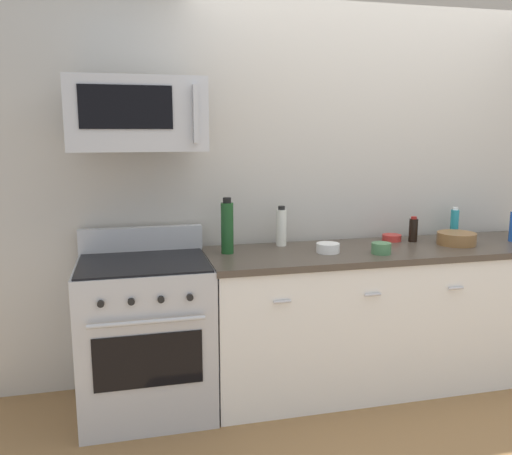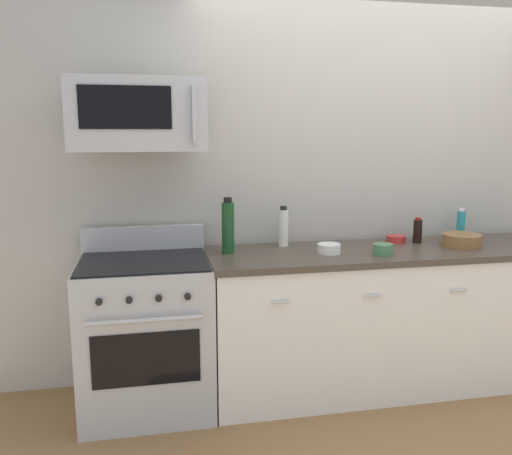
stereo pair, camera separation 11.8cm
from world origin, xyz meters
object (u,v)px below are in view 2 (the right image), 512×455
object	(u,v)px
bowl_green_glaze	(383,249)
bottle_soy_sauce_dark	(418,231)
bottle_wine_green	(228,227)
microwave	(138,115)
bottle_vinegar_white	(283,227)
bowl_white_ceramic	(329,248)
bottle_dish_soap	(461,224)
bowl_wooden_salad	(461,240)
bowl_red_small	(396,239)
range_oven	(146,333)

from	to	relation	value
bowl_green_glaze	bottle_soy_sauce_dark	bearing A→B (deg)	36.85
bottle_wine_green	bowl_green_glaze	world-z (taller)	bottle_wine_green
microwave	bowl_green_glaze	distance (m)	1.64
bottle_soy_sauce_dark	bottle_vinegar_white	bearing A→B (deg)	174.58
microwave	bowl_green_glaze	bearing A→B (deg)	-7.81
bowl_white_ceramic	bottle_dish_soap	bearing A→B (deg)	14.39
bowl_wooden_salad	bowl_red_small	size ratio (longest dim) A/B	1.95
microwave	bowl_wooden_salad	distance (m)	2.18
bowl_red_small	bowl_green_glaze	size ratio (longest dim) A/B	1.07
bowl_red_small	bowl_white_ceramic	size ratio (longest dim) A/B	0.90
microwave	bottle_vinegar_white	bearing A→B (deg)	11.10
bottle_soy_sauce_dark	bottle_vinegar_white	xyz separation A→B (m)	(-0.91, 0.09, 0.04)
bottle_dish_soap	bowl_green_glaze	size ratio (longest dim) A/B	1.75
bottle_vinegar_white	bottle_soy_sauce_dark	bearing A→B (deg)	-5.42
bowl_wooden_salad	bowl_red_small	xyz separation A→B (m)	(-0.36, 0.21, -0.02)
range_oven	bowl_wooden_salad	world-z (taller)	range_oven
microwave	bowl_white_ceramic	distance (m)	1.38
bottle_wine_green	bowl_wooden_salad	distance (m)	1.53
bottle_soy_sauce_dark	bottle_dish_soap	distance (m)	0.39
bottle_dish_soap	bowl_red_small	bearing A→B (deg)	-175.53
microwave	bottle_soy_sauce_dark	distance (m)	1.96
bottle_vinegar_white	bottle_wine_green	xyz separation A→B (m)	(-0.38, -0.13, 0.04)
bottle_dish_soap	bottle_wine_green	size ratio (longest dim) A/B	0.61
bowl_red_small	bowl_wooden_salad	bearing A→B (deg)	-30.31
range_oven	microwave	distance (m)	1.28
microwave	bottle_dish_soap	distance (m)	2.31
bowl_green_glaze	bottle_wine_green	bearing A→B (deg)	165.46
bottle_dish_soap	bottle_wine_green	xyz separation A→B (m)	(-1.67, -0.14, 0.06)
bottle_soy_sauce_dark	bottle_vinegar_white	size ratio (longest dim) A/B	0.66
bowl_wooden_salad	bowl_red_small	distance (m)	0.42
range_oven	bottle_soy_sauce_dark	world-z (taller)	bottle_soy_sauce_dark
microwave	bowl_white_ceramic	world-z (taller)	microwave
bottle_soy_sauce_dark	microwave	bearing A→B (deg)	-177.16
bottle_dish_soap	bowl_red_small	distance (m)	0.52
bottle_wine_green	bowl_wooden_salad	xyz separation A→B (m)	(1.52, -0.10, -0.12)
bowl_red_small	bowl_white_ceramic	world-z (taller)	bowl_white_ceramic
microwave	bottle_soy_sauce_dark	world-z (taller)	microwave
bottle_soy_sauce_dark	bowl_wooden_salad	world-z (taller)	bottle_soy_sauce_dark
bottle_vinegar_white	bottle_dish_soap	xyz separation A→B (m)	(1.29, 0.01, -0.02)
bottle_vinegar_white	bowl_red_small	size ratio (longest dim) A/B	2.04
bottle_soy_sauce_dark	bowl_wooden_salad	distance (m)	0.28
range_oven	bottle_vinegar_white	world-z (taller)	bottle_vinegar_white
range_oven	bowl_green_glaze	distance (m)	1.51
bottle_soy_sauce_dark	bowl_green_glaze	distance (m)	0.48
bowl_red_small	bowl_green_glaze	bearing A→B (deg)	-126.45
bottle_wine_green	bowl_white_ceramic	distance (m)	0.64
bottle_dish_soap	bowl_white_ceramic	size ratio (longest dim) A/B	1.46
bottle_vinegar_white	bottle_dish_soap	bearing A→B (deg)	0.47
bottle_dish_soap	bowl_wooden_salad	world-z (taller)	bottle_dish_soap
bowl_white_ceramic	bowl_green_glaze	xyz separation A→B (m)	(0.31, -0.11, 0.00)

